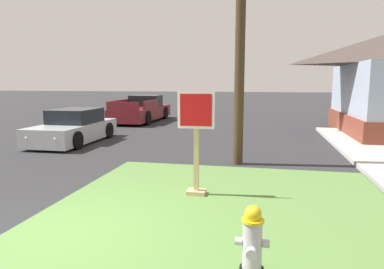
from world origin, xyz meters
name	(u,v)px	position (x,y,z in m)	size (l,w,h in m)	color
ground_plane	(55,241)	(0.00, 0.00, 0.00)	(160.00, 160.00, 0.00)	#2B2B2D
grass_corner_patch	(224,207)	(2.20, 1.75, 0.04)	(5.97, 5.66, 0.08)	#567F3D
fire_hydrant	(252,243)	(2.77, -0.43, 0.46)	(0.38, 0.34, 0.81)	black
stop_sign	(196,146)	(1.61, 2.21, 1.03)	(0.70, 0.29, 2.00)	tan
manhole_cover	(156,167)	(0.07, 4.46, 0.01)	(0.70, 0.70, 0.02)	black
parked_sedan_silver	(74,128)	(-4.12, 7.54, 0.54)	(1.86, 4.09, 1.25)	#ADB2B7
pickup_truck_maroon	(142,111)	(-4.09, 14.88, 0.62)	(2.05, 5.54, 1.48)	maroon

